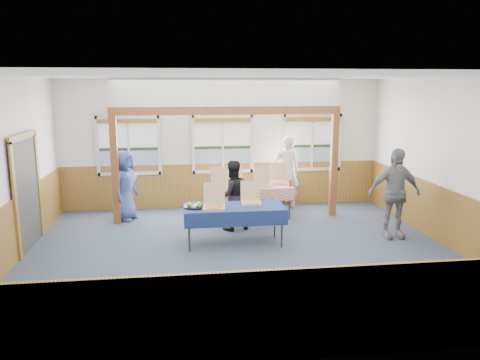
{
  "coord_description": "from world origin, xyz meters",
  "views": [
    {
      "loc": [
        -1.11,
        -8.11,
        3.04
      ],
      "look_at": [
        0.11,
        1.0,
        1.17
      ],
      "focal_mm": 35.0,
      "sensor_mm": 36.0,
      "label": 1
    }
  ],
  "objects_px": {
    "woman_black": "(232,195)",
    "person_grey": "(394,193)",
    "table_right": "(252,188)",
    "woman_white": "(287,172)",
    "table_left": "(234,209)",
    "man_blue": "(125,186)"
  },
  "relations": [
    {
      "from": "woman_black",
      "to": "man_blue",
      "type": "relative_size",
      "value": 0.94
    },
    {
      "from": "woman_black",
      "to": "person_grey",
      "type": "height_order",
      "value": "person_grey"
    },
    {
      "from": "table_right",
      "to": "man_blue",
      "type": "height_order",
      "value": "man_blue"
    },
    {
      "from": "woman_black",
      "to": "person_grey",
      "type": "bearing_deg",
      "value": 150.12
    },
    {
      "from": "woman_black",
      "to": "person_grey",
      "type": "relative_size",
      "value": 0.82
    },
    {
      "from": "man_blue",
      "to": "person_grey",
      "type": "relative_size",
      "value": 0.87
    },
    {
      "from": "table_left",
      "to": "person_grey",
      "type": "bearing_deg",
      "value": -3.06
    },
    {
      "from": "table_right",
      "to": "woman_black",
      "type": "bearing_deg",
      "value": -141.22
    },
    {
      "from": "woman_white",
      "to": "woman_black",
      "type": "bearing_deg",
      "value": 39.49
    },
    {
      "from": "man_blue",
      "to": "person_grey",
      "type": "xyz_separation_m",
      "value": [
        5.51,
        -2.01,
        0.11
      ]
    },
    {
      "from": "woman_black",
      "to": "man_blue",
      "type": "xyz_separation_m",
      "value": [
        -2.34,
        1.08,
        0.05
      ]
    },
    {
      "from": "table_left",
      "to": "man_blue",
      "type": "distance_m",
      "value": 3.03
    },
    {
      "from": "woman_white",
      "to": "woman_black",
      "type": "height_order",
      "value": "woman_white"
    },
    {
      "from": "table_right",
      "to": "person_grey",
      "type": "height_order",
      "value": "person_grey"
    },
    {
      "from": "woman_white",
      "to": "man_blue",
      "type": "xyz_separation_m",
      "value": [
        -3.9,
        -0.54,
        -0.12
      ]
    },
    {
      "from": "table_right",
      "to": "man_blue",
      "type": "xyz_separation_m",
      "value": [
        -2.91,
        0.18,
        0.1
      ]
    },
    {
      "from": "table_right",
      "to": "woman_white",
      "type": "relative_size",
      "value": 1.09
    },
    {
      "from": "woman_black",
      "to": "woman_white",
      "type": "bearing_deg",
      "value": -147.35
    },
    {
      "from": "table_right",
      "to": "woman_black",
      "type": "distance_m",
      "value": 1.07
    },
    {
      "from": "woman_white",
      "to": "woman_black",
      "type": "distance_m",
      "value": 2.25
    },
    {
      "from": "table_left",
      "to": "man_blue",
      "type": "height_order",
      "value": "man_blue"
    },
    {
      "from": "woman_white",
      "to": "person_grey",
      "type": "bearing_deg",
      "value": 115.61
    }
  ]
}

